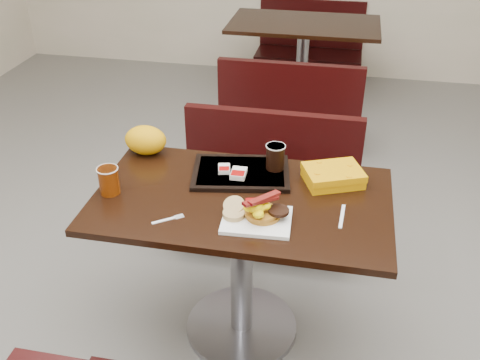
% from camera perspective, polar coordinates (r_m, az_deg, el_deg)
% --- Properties ---
extents(floor, '(6.00, 7.00, 0.01)m').
position_cam_1_polar(floor, '(2.70, 0.16, -15.19)').
color(floor, slate).
rests_on(floor, ground).
extents(table_near, '(1.20, 0.70, 0.75)m').
position_cam_1_polar(table_near, '(2.44, 0.17, -9.15)').
color(table_near, black).
rests_on(table_near, floor).
extents(bench_near_n, '(1.00, 0.46, 0.72)m').
position_cam_1_polar(bench_near_n, '(3.01, 2.76, -0.80)').
color(bench_near_n, black).
rests_on(bench_near_n, floor).
extents(table_far, '(1.20, 0.70, 0.75)m').
position_cam_1_polar(table_far, '(4.71, 6.44, 11.59)').
color(table_far, black).
rests_on(table_far, floor).
extents(bench_far_s, '(1.00, 0.46, 0.72)m').
position_cam_1_polar(bench_far_s, '(4.07, 5.42, 8.11)').
color(bench_far_s, black).
rests_on(bench_far_s, floor).
extents(bench_far_n, '(1.00, 0.46, 0.72)m').
position_cam_1_polar(bench_far_n, '(5.38, 7.21, 13.91)').
color(bench_far_n, black).
rests_on(bench_far_n, floor).
extents(platter, '(0.27, 0.22, 0.02)m').
position_cam_1_polar(platter, '(2.07, 1.75, -4.19)').
color(platter, white).
rests_on(platter, table_near).
extents(pancake_stack, '(0.15, 0.15, 0.03)m').
position_cam_1_polar(pancake_stack, '(2.08, 2.42, -3.46)').
color(pancake_stack, '#A9731C').
rests_on(pancake_stack, platter).
extents(sausage_patty, '(0.10, 0.10, 0.01)m').
position_cam_1_polar(sausage_patty, '(2.06, 4.05, -3.21)').
color(sausage_patty, black).
rests_on(sausage_patty, pancake_stack).
extents(scrambled_eggs, '(0.09, 0.08, 0.05)m').
position_cam_1_polar(scrambled_eggs, '(2.03, 1.72, -2.98)').
color(scrambled_eggs, '#FFED05').
rests_on(scrambled_eggs, pancake_stack).
extents(bacon_strips, '(0.16, 0.16, 0.01)m').
position_cam_1_polar(bacon_strips, '(2.02, 2.17, -2.09)').
color(bacon_strips, '#440409').
rests_on(bacon_strips, scrambled_eggs).
extents(muffin_bottom, '(0.10, 0.10, 0.02)m').
position_cam_1_polar(muffin_bottom, '(2.08, -0.65, -3.56)').
color(muffin_bottom, tan).
rests_on(muffin_bottom, platter).
extents(muffin_top, '(0.10, 0.10, 0.05)m').
position_cam_1_polar(muffin_top, '(2.10, -0.63, -2.68)').
color(muffin_top, tan).
rests_on(muffin_top, platter).
extents(coffee_cup_near, '(0.10, 0.10, 0.11)m').
position_cam_1_polar(coffee_cup_near, '(2.28, -13.50, -0.07)').
color(coffee_cup_near, '#9C3D05').
rests_on(coffee_cup_near, table_near).
extents(fork, '(0.12, 0.09, 0.00)m').
position_cam_1_polar(fork, '(2.10, -7.99, -4.20)').
color(fork, white).
rests_on(fork, table_near).
extents(knife, '(0.02, 0.16, 0.00)m').
position_cam_1_polar(knife, '(2.14, 10.57, -3.73)').
color(knife, white).
rests_on(knife, table_near).
extents(condiment_syrup, '(0.05, 0.04, 0.01)m').
position_cam_1_polar(condiment_syrup, '(2.30, -0.13, -0.29)').
color(condiment_syrup, '#9E2806').
rests_on(condiment_syrup, table_near).
extents(condiment_ketchup, '(0.05, 0.04, 0.01)m').
position_cam_1_polar(condiment_ketchup, '(2.18, 1.19, -2.23)').
color(condiment_ketchup, '#8C0504').
rests_on(condiment_ketchup, table_near).
extents(tray, '(0.46, 0.36, 0.02)m').
position_cam_1_polar(tray, '(2.36, 0.09, 0.77)').
color(tray, black).
rests_on(tray, table_near).
extents(hashbrown_sleeve_left, '(0.06, 0.08, 0.02)m').
position_cam_1_polar(hashbrown_sleeve_left, '(2.36, -1.66, 1.18)').
color(hashbrown_sleeve_left, silver).
rests_on(hashbrown_sleeve_left, tray).
extents(hashbrown_sleeve_right, '(0.06, 0.08, 0.02)m').
position_cam_1_polar(hashbrown_sleeve_right, '(2.32, -0.14, 0.69)').
color(hashbrown_sleeve_right, silver).
rests_on(hashbrown_sleeve_right, tray).
extents(coffee_cup_far, '(0.10, 0.10, 0.11)m').
position_cam_1_polar(coffee_cup_far, '(2.35, 3.71, 2.41)').
color(coffee_cup_far, black).
rests_on(coffee_cup_far, tray).
extents(clamshell, '(0.28, 0.25, 0.06)m').
position_cam_1_polar(clamshell, '(2.33, 9.67, 0.44)').
color(clamshell, '#D88F03').
rests_on(clamshell, table_near).
extents(paper_bag, '(0.20, 0.16, 0.13)m').
position_cam_1_polar(paper_bag, '(2.54, -9.80, 4.12)').
color(paper_bag, '#F9B208').
rests_on(paper_bag, table_near).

